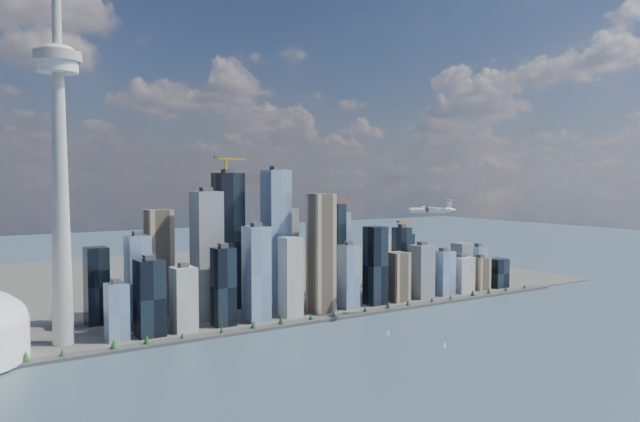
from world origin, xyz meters
TOP-DOWN VIEW (x-y plane):
  - ground at (0.00, 0.00)m, footprint 4000.00×4000.00m
  - seawall at (0.00, 250.00)m, footprint 1100.00×22.00m
  - land at (0.00, 700.00)m, footprint 1400.00×900.00m
  - shoreline_trees at (0.00, 250.00)m, footprint 960.53×7.20m
  - skyscraper_cluster at (59.62, 336.82)m, footprint 736.00×142.00m
  - needle_tower at (-300.00, 310.00)m, footprint 56.00×56.00m
  - airplane at (193.29, 181.49)m, footprint 75.73×67.83m
  - sailboat_west at (91.03, 46.34)m, footprint 6.21×2.02m
  - sailboat_east at (71.74, 131.93)m, footprint 6.62×2.64m

SIDE VIEW (x-z plane):
  - ground at x=0.00m, z-range 0.00..0.00m
  - land at x=0.00m, z-range 0.00..3.00m
  - seawall at x=0.00m, z-range 0.00..4.00m
  - sailboat_west at x=91.03m, z-range -1.54..7.06m
  - sailboat_east at x=71.74m, z-range -1.64..7.50m
  - shoreline_trees at x=0.00m, z-range 4.38..13.18m
  - skyscraper_cluster at x=59.62m, z-range -45.82..193.59m
  - airplane at x=193.29m, z-range 152.19..171.32m
  - needle_tower at x=-300.00m, z-range -39.41..511.09m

